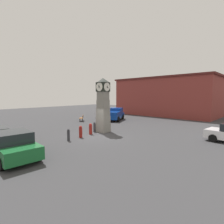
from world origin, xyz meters
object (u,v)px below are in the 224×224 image
Objects in this scene: bollard_far_row at (81,132)px; pickup_truck at (115,114)px; car_by_building at (14,146)px; clock_tower at (103,106)px; bollard_near_tower at (94,127)px; bench at (82,118)px; bollard_end_row at (68,135)px; bollard_mid_row at (91,129)px.

pickup_truck is (-4.67, 10.58, 0.38)m from bollard_far_row.
bollard_far_row is at bearing 100.70° from car_by_building.
car_by_building is (1.27, -9.15, -1.90)m from clock_tower.
bollard_near_tower is 0.69× the size of bench.
car_by_building is at bearing -55.11° from bench.
bollard_far_row is at bearing 94.90° from bollard_end_row.
bollard_mid_row is at bearing -34.98° from bench.
car_by_building is (1.02, -4.62, 0.31)m from bollard_end_row.
bollard_mid_row is 1.52m from bollard_far_row.
bollard_far_row is 0.26× the size of car_by_building.
bollard_mid_row is 0.71× the size of bench.
bollard_mid_row is at bearing 98.13° from bollard_end_row.
car_by_building is 15.50m from bench.
pickup_truck is at bearing 113.80° from bollard_far_row.
bollard_mid_row is 7.65m from car_by_building.
bollard_far_row reaches higher than bollard_near_tower.
bollard_mid_row reaches higher than bollard_far_row.
bench is at bearing 154.89° from clock_tower.
bench is at bearing 148.80° from bollard_near_tower.
bollard_end_row is at bearing -86.85° from clock_tower.
car_by_building is at bearing -79.21° from bollard_mid_row.
clock_tower is 3.64× the size of bench.
clock_tower reaches higher than bollard_mid_row.
clock_tower reaches higher than bollard_end_row.
bollard_near_tower reaches higher than bench.
clock_tower is at bearing 93.15° from bollard_end_row.
bollard_end_row is 0.19× the size of pickup_truck.
bench is at bearing 134.12° from bollard_end_row.
car_by_building is 17.59m from pickup_truck.
bollard_far_row is at bearing -78.87° from bollard_mid_row.
bench is (-3.06, -3.89, -0.40)m from pickup_truck.
car_by_building reaches higher than bollard_near_tower.
pickup_truck is (-4.37, 9.09, 0.38)m from bollard_mid_row.
car_by_building reaches higher than bollard_mid_row.
bollard_far_row is at bearing -87.64° from clock_tower.
pickup_truck reaches higher than car_by_building.
bollard_near_tower is 1.04× the size of bollard_end_row.
bollard_end_row is (0.12, -1.40, -0.03)m from bollard_far_row.
bollard_mid_row is at bearing -63.91° from bollard_near_tower.
car_by_building is 0.78× the size of pickup_truck.
bollard_end_row is (0.25, -4.53, -2.21)m from clock_tower.
bollard_mid_row is 9.08m from bench.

